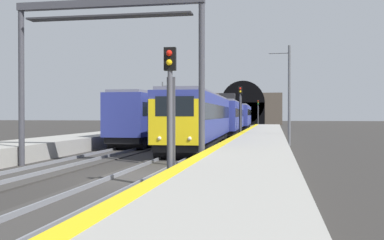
{
  "coord_description": "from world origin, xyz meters",
  "views": [
    {
      "loc": [
        -17.1,
        -5.31,
        2.49
      ],
      "look_at": [
        11.79,
        -0.03,
        2.12
      ],
      "focal_mm": 42.59,
      "sensor_mm": 36.0,
      "label": 1
    }
  ],
  "objects_px": {
    "railway_signal_near": "(170,106)",
    "catenary_mast_far": "(289,95)",
    "overhead_signal_gantry": "(108,41)",
    "train_adjacent_platform": "(198,115)",
    "railway_signal_far": "(258,110)",
    "train_main_approaching": "(227,116)",
    "catenary_mast_near": "(163,106)",
    "railway_signal_mid": "(240,109)"
  },
  "relations": [
    {
      "from": "railway_signal_near",
      "to": "catenary_mast_far",
      "type": "distance_m",
      "value": 22.88
    },
    {
      "from": "railway_signal_near",
      "to": "overhead_signal_gantry",
      "type": "distance_m",
      "value": 7.83
    },
    {
      "from": "overhead_signal_gantry",
      "to": "catenary_mast_far",
      "type": "height_order",
      "value": "catenary_mast_far"
    },
    {
      "from": "train_adjacent_platform",
      "to": "railway_signal_far",
      "type": "distance_m",
      "value": 33.97
    },
    {
      "from": "train_main_approaching",
      "to": "catenary_mast_near",
      "type": "bearing_deg",
      "value": -143.97
    },
    {
      "from": "overhead_signal_gantry",
      "to": "catenary_mast_far",
      "type": "bearing_deg",
      "value": -27.69
    },
    {
      "from": "train_main_approaching",
      "to": "catenary_mast_far",
      "type": "height_order",
      "value": "catenary_mast_far"
    },
    {
      "from": "train_main_approaching",
      "to": "train_adjacent_platform",
      "type": "bearing_deg",
      "value": -150.25
    },
    {
      "from": "train_main_approaching",
      "to": "catenary_mast_far",
      "type": "relative_size",
      "value": 7.21
    },
    {
      "from": "train_main_approaching",
      "to": "railway_signal_far",
      "type": "relative_size",
      "value": 10.57
    },
    {
      "from": "railway_signal_near",
      "to": "catenary_mast_far",
      "type": "xyz_separation_m",
      "value": [
        22.41,
        -4.45,
        1.3
      ]
    },
    {
      "from": "overhead_signal_gantry",
      "to": "railway_signal_far",
      "type": "bearing_deg",
      "value": -3.42
    },
    {
      "from": "railway_signal_mid",
      "to": "catenary_mast_near",
      "type": "relative_size",
      "value": 0.71
    },
    {
      "from": "railway_signal_mid",
      "to": "catenary_mast_far",
      "type": "height_order",
      "value": "catenary_mast_far"
    },
    {
      "from": "train_adjacent_platform",
      "to": "catenary_mast_near",
      "type": "distance_m",
      "value": 9.36
    },
    {
      "from": "railway_signal_far",
      "to": "catenary_mast_near",
      "type": "relative_size",
      "value": 0.74
    },
    {
      "from": "train_adjacent_platform",
      "to": "railway_signal_far",
      "type": "relative_size",
      "value": 11.26
    },
    {
      "from": "railway_signal_mid",
      "to": "catenary_mast_far",
      "type": "bearing_deg",
      "value": 29.21
    },
    {
      "from": "railway_signal_far",
      "to": "catenary_mast_far",
      "type": "relative_size",
      "value": 0.68
    },
    {
      "from": "railway_signal_near",
      "to": "catenary_mast_far",
      "type": "bearing_deg",
      "value": 168.78
    },
    {
      "from": "overhead_signal_gantry",
      "to": "catenary_mast_near",
      "type": "bearing_deg",
      "value": 10.87
    },
    {
      "from": "train_main_approaching",
      "to": "catenary_mast_far",
      "type": "bearing_deg",
      "value": 22.48
    },
    {
      "from": "railway_signal_mid",
      "to": "catenary_mast_near",
      "type": "height_order",
      "value": "catenary_mast_near"
    },
    {
      "from": "train_adjacent_platform",
      "to": "railway_signal_mid",
      "type": "height_order",
      "value": "railway_signal_mid"
    },
    {
      "from": "railway_signal_far",
      "to": "catenary_mast_near",
      "type": "xyz_separation_m",
      "value": [
        -26.61,
        13.04,
        0.5
      ]
    },
    {
      "from": "railway_signal_far",
      "to": "overhead_signal_gantry",
      "type": "height_order",
      "value": "overhead_signal_gantry"
    },
    {
      "from": "railway_signal_near",
      "to": "railway_signal_mid",
      "type": "xyz_separation_m",
      "value": [
        30.36,
        0.0,
        0.3
      ]
    },
    {
      "from": "overhead_signal_gantry",
      "to": "train_adjacent_platform",
      "type": "bearing_deg",
      "value": 3.46
    },
    {
      "from": "train_adjacent_platform",
      "to": "railway_signal_mid",
      "type": "xyz_separation_m",
      "value": [
        -14.15,
        -6.65,
        0.69
      ]
    },
    {
      "from": "catenary_mast_near",
      "to": "catenary_mast_far",
      "type": "distance_m",
      "value": 33.69
    },
    {
      "from": "train_main_approaching",
      "to": "railway_signal_near",
      "type": "relative_size",
      "value": 12.29
    },
    {
      "from": "train_adjacent_platform",
      "to": "railway_signal_far",
      "type": "bearing_deg",
      "value": -11.08
    },
    {
      "from": "catenary_mast_near",
      "to": "train_adjacent_platform",
      "type": "bearing_deg",
      "value": -136.33
    },
    {
      "from": "train_adjacent_platform",
      "to": "catenary_mast_far",
      "type": "height_order",
      "value": "catenary_mast_far"
    },
    {
      "from": "train_main_approaching",
      "to": "overhead_signal_gantry",
      "type": "bearing_deg",
      "value": -5.84
    },
    {
      "from": "railway_signal_mid",
      "to": "catenary_mast_near",
      "type": "distance_m",
      "value": 24.59
    },
    {
      "from": "train_main_approaching",
      "to": "overhead_signal_gantry",
      "type": "distance_m",
      "value": 31.35
    },
    {
      "from": "railway_signal_far",
      "to": "catenary_mast_near",
      "type": "bearing_deg",
      "value": -26.1
    },
    {
      "from": "train_main_approaching",
      "to": "railway_signal_far",
      "type": "height_order",
      "value": "railway_signal_far"
    },
    {
      "from": "railway_signal_mid",
      "to": "train_main_approaching",
      "type": "bearing_deg",
      "value": -163.07
    },
    {
      "from": "railway_signal_mid",
      "to": "railway_signal_near",
      "type": "bearing_deg",
      "value": 0.0
    },
    {
      "from": "railway_signal_far",
      "to": "catenary_mast_near",
      "type": "height_order",
      "value": "catenary_mast_near"
    }
  ]
}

